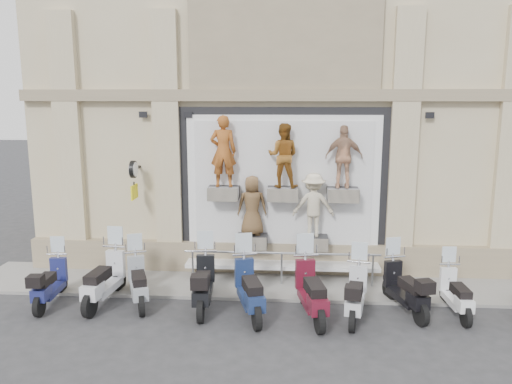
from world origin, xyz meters
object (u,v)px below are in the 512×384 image
guard_rail (282,269)px  scooter_c (138,273)px  scooter_g (356,284)px  scooter_h (406,279)px  scooter_a (49,274)px  clock_sign_bracket (134,175)px  scooter_e (249,278)px  scooter_b (104,269)px  scooter_d (203,274)px  scooter_i (457,285)px  scooter_f (312,280)px

guard_rail → scooter_c: bearing=-158.3°
scooter_g → scooter_h: size_ratio=0.99×
guard_rail → scooter_h: scooter_h is taller
guard_rail → scooter_a: bearing=-164.6°
guard_rail → scooter_g: (1.66, -1.73, 0.31)m
clock_sign_bracket → scooter_e: 4.36m
scooter_b → scooter_d: scooter_b is taller
scooter_i → scooter_e: bearing=-178.6°
scooter_g → scooter_c: bearing=-172.8°
scooter_c → guard_rail: bearing=0.0°
scooter_a → guard_rail: bearing=11.1°
scooter_c → scooter_g: scooter_g is taller
scooter_f → scooter_c: bearing=162.7°
scooter_e → scooter_d: bearing=150.1°
scooter_d → scooter_i: 5.68m
guard_rail → scooter_f: 1.94m
clock_sign_bracket → scooter_b: clock_sign_bracket is taller
scooter_f → scooter_h: (2.12, 0.43, -0.08)m
guard_rail → scooter_f: size_ratio=2.38×
clock_sign_bracket → scooter_g: 6.31m
scooter_d → scooter_e: scooter_e is taller
scooter_d → scooter_h: (4.57, 0.11, -0.04)m
scooter_d → scooter_i: bearing=-4.0°
scooter_a → scooter_i: scooter_a is taller
scooter_c → scooter_a: bearing=162.9°
scooter_a → scooter_d: bearing=-3.9°
clock_sign_bracket → scooter_d: (2.13, -1.93, -1.97)m
guard_rail → scooter_b: scooter_b is taller
scooter_a → scooter_h: 8.19m
scooter_e → scooter_b: bearing=157.8°
guard_rail → scooter_d: scooter_d is taller
scooter_b → scooter_c: bearing=7.5°
guard_rail → scooter_i: 4.16m
scooter_d → scooter_e: (1.08, -0.27, 0.02)m
scooter_c → scooter_d: (1.57, -0.14, 0.06)m
scooter_c → scooter_h: scooter_h is taller
guard_rail → scooter_e: 1.90m
scooter_b → scooter_g: (5.79, -0.38, -0.07)m
clock_sign_bracket → scooter_d: bearing=-42.1°
clock_sign_bracket → scooter_h: bearing=-15.2°
scooter_c → scooter_g: 5.01m
guard_rail → scooter_d: size_ratio=2.47×
clock_sign_bracket → scooter_d: clock_sign_bracket is taller
clock_sign_bracket → scooter_i: (7.81, -1.86, -2.10)m
clock_sign_bracket → scooter_b: bearing=-97.1°
scooter_e → scooter_g: bearing=-16.0°
scooter_h → scooter_d: bearing=164.9°
guard_rail → scooter_c: size_ratio=2.65×
scooter_c → scooter_d: scooter_d is taller
scooter_b → scooter_c: 0.80m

